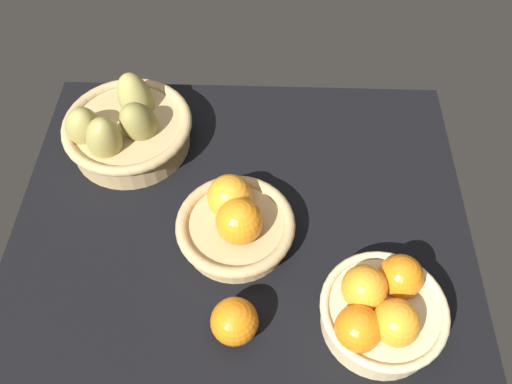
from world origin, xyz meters
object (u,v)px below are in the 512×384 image
Objects in this scene: basket_near_right_pears at (125,129)px; basket_center at (236,222)px; loose_orange_front_gap at (234,321)px; basket_far_left at (381,311)px.

basket_center is at bearing 138.38° from basket_near_right_pears.
loose_orange_front_gap is at bearing 92.10° from basket_center.
basket_near_right_pears is 30.87cm from basket_center.
basket_near_right_pears reaches higher than basket_center.
basket_far_left is at bearing 141.86° from basket_near_right_pears.
basket_near_right_pears is at bearing -38.14° from basket_far_left.
basket_far_left is at bearing -174.91° from loose_orange_front_gap.
basket_center is at bearing -34.38° from basket_far_left.
basket_center reaches higher than loose_orange_front_gap.
basket_far_left is 28.64cm from basket_center.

